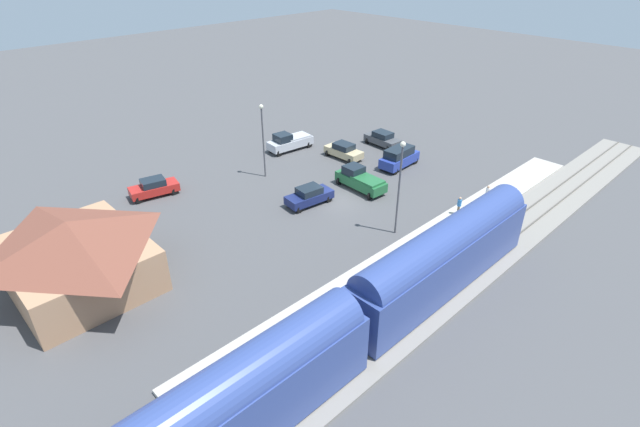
{
  "coord_description": "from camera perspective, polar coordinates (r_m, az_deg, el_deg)",
  "views": [
    {
      "loc": [
        -27.54,
        28.77,
        21.58
      ],
      "look_at": [
        -1.74,
        3.94,
        1.0
      ],
      "focal_mm": 26.97,
      "sensor_mm": 36.0,
      "label": 1
    }
  ],
  "objects": [
    {
      "name": "pedestrian_on_platform",
      "position": [
        43.87,
        16.19,
        1.04
      ],
      "size": [
        0.36,
        0.36,
        1.71
      ],
      "color": "brown",
      "rests_on": "platform"
    },
    {
      "name": "station_building",
      "position": [
        37.38,
        -27.11,
        -4.16
      ],
      "size": [
        10.88,
        9.35,
        5.19
      ],
      "color": "tan",
      "rests_on": "ground"
    },
    {
      "name": "sedan_navy",
      "position": [
        44.48,
        -1.28,
        2.14
      ],
      "size": [
        2.36,
        4.69,
        1.74
      ],
      "color": "navy",
      "rests_on": "ground"
    },
    {
      "name": "pickup_silver",
      "position": [
        56.58,
        -3.65,
        8.53
      ],
      "size": [
        2.48,
        5.57,
        2.14
      ],
      "color": "silver",
      "rests_on": "ground"
    },
    {
      "name": "pedestrian_waiting_far",
      "position": [
        46.67,
        19.24,
        2.32
      ],
      "size": [
        0.36,
        0.36,
        1.71
      ],
      "color": "#23284C",
      "rests_on": "platform"
    },
    {
      "name": "sedan_tan",
      "position": [
        54.34,
        2.83,
        7.45
      ],
      "size": [
        4.55,
        2.37,
        1.74
      ],
      "color": "#C6B284",
      "rests_on": "ground"
    },
    {
      "name": "passenger_train",
      "position": [
        24.04,
        -11.92,
        -22.17
      ],
      "size": [
        2.93,
        53.7,
        4.98
      ],
      "color": "#33478C",
      "rests_on": "railway_track"
    },
    {
      "name": "pickup_green",
      "position": [
        47.36,
        4.76,
        4.06
      ],
      "size": [
        5.5,
        2.71,
        2.14
      ],
      "color": "#236638",
      "rests_on": "ground"
    },
    {
      "name": "ground_plane",
      "position": [
        45.3,
        2.07,
        1.41
      ],
      "size": [
        200.0,
        200.0,
        0.0
      ],
      "primitive_type": "plane",
      "color": "#4C4C4F"
    },
    {
      "name": "platform",
      "position": [
        39.93,
        12.42,
        -3.36
      ],
      "size": [
        3.2,
        46.0,
        0.3
      ],
      "color": "#B7B2A8",
      "rests_on": "ground"
    },
    {
      "name": "light_pole_near_platform",
      "position": [
        38.58,
        9.46,
        4.18
      ],
      "size": [
        0.44,
        0.44,
        8.17
      ],
      "color": "#515156",
      "rests_on": "ground"
    },
    {
      "name": "railway_track",
      "position": [
        38.37,
        17.28,
        -5.72
      ],
      "size": [
        4.8,
        70.0,
        0.3
      ],
      "color": "gray",
      "rests_on": "ground"
    },
    {
      "name": "sedan_charcoal",
      "position": [
        58.16,
        7.43,
        8.78
      ],
      "size": [
        4.59,
        2.46,
        1.74
      ],
      "color": "#47494F",
      "rests_on": "ground"
    },
    {
      "name": "suv_blue",
      "position": [
        52.61,
        9.38,
        6.62
      ],
      "size": [
        2.22,
        5.0,
        2.22
      ],
      "color": "#283D9E",
      "rests_on": "ground"
    },
    {
      "name": "sedan_red",
      "position": [
        48.64,
        -19.11,
        2.95
      ],
      "size": [
        2.74,
        4.78,
        1.74
      ],
      "color": "red",
      "rests_on": "ground"
    },
    {
      "name": "light_pole_lot_center",
      "position": [
        48.69,
        -6.81,
        9.55
      ],
      "size": [
        0.44,
        0.44,
        7.65
      ],
      "color": "#515156",
      "rests_on": "ground"
    }
  ]
}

